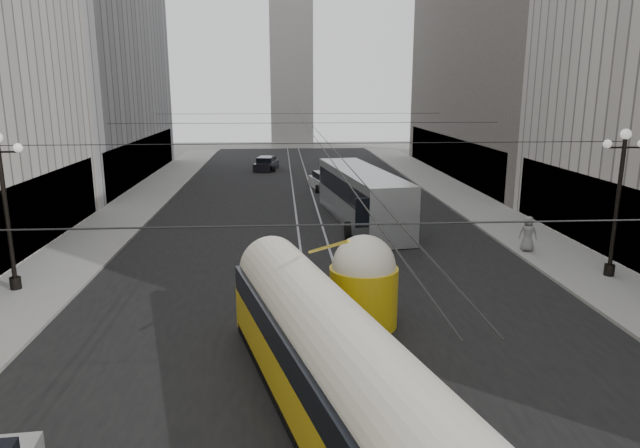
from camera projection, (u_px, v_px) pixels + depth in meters
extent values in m
cube|color=black|center=(307.00, 213.00, 38.28)|extent=(20.00, 85.00, 0.02)
cube|color=gray|center=(138.00, 204.00, 40.86)|extent=(4.00, 72.00, 0.15)
cube|color=gray|center=(465.00, 200.00, 42.46)|extent=(4.00, 72.00, 0.15)
cube|color=gray|center=(296.00, 213.00, 38.23)|extent=(0.12, 85.00, 0.04)
cube|color=gray|center=(318.00, 213.00, 38.33)|extent=(0.12, 85.00, 0.04)
cube|color=black|center=(36.00, 214.00, 28.63)|extent=(0.10, 18.00, 3.60)
cube|color=#999999|center=(65.00, 18.00, 48.75)|extent=(12.00, 28.00, 28.00)
cube|color=black|center=(145.00, 158.00, 51.92)|extent=(0.10, 25.20, 3.60)
cube|color=black|center=(596.00, 214.00, 28.57)|extent=(0.10, 18.00, 3.60)
cube|color=black|center=(448.00, 155.00, 53.80)|extent=(0.10, 28.80, 3.60)
cube|color=#B2AFA8|center=(291.00, 61.00, 81.60)|extent=(6.00, 6.00, 24.00)
cylinder|color=black|center=(7.00, 217.00, 22.64)|extent=(0.18, 0.18, 6.00)
cylinder|color=black|center=(16.00, 283.00, 23.28)|extent=(0.44, 0.44, 0.50)
sphere|color=white|center=(18.00, 148.00, 22.05)|extent=(0.36, 0.36, 0.36)
cylinder|color=black|center=(617.00, 209.00, 24.32)|extent=(0.18, 0.18, 6.00)
cylinder|color=black|center=(609.00, 270.00, 24.96)|extent=(0.44, 0.44, 0.50)
cylinder|color=black|center=(624.00, 147.00, 23.72)|extent=(1.60, 0.08, 0.08)
sphere|color=white|center=(626.00, 134.00, 23.59)|extent=(0.44, 0.44, 0.44)
sphere|color=white|center=(607.00, 144.00, 23.63)|extent=(0.36, 0.36, 0.36)
cylinder|color=black|center=(386.00, 224.00, 9.23)|extent=(25.00, 0.03, 0.03)
cylinder|color=black|center=(323.00, 143.00, 22.82)|extent=(25.00, 0.03, 0.03)
cylinder|color=black|center=(307.00, 123.00, 36.41)|extent=(25.00, 0.03, 0.03)
cylinder|color=black|center=(299.00, 114.00, 49.99)|extent=(25.00, 0.03, 0.03)
cylinder|color=black|center=(304.00, 122.00, 40.34)|extent=(0.03, 72.00, 0.03)
cylinder|color=black|center=(310.00, 122.00, 40.36)|extent=(0.03, 72.00, 0.03)
cube|color=gold|center=(334.00, 391.00, 13.87)|extent=(5.58, 13.06, 1.56)
cube|color=black|center=(333.00, 418.00, 14.04)|extent=(5.48, 12.69, 0.28)
cube|color=black|center=(334.00, 353.00, 13.63)|extent=(5.55, 12.88, 0.78)
cylinder|color=silver|center=(334.00, 342.00, 13.57)|extent=(5.26, 12.80, 2.12)
cylinder|color=gold|center=(363.00, 297.00, 19.90)|extent=(2.39, 2.39, 2.12)
sphere|color=silver|center=(364.00, 266.00, 19.65)|extent=(2.21, 2.21, 2.21)
cube|color=#A6A9AB|center=(361.00, 196.00, 35.15)|extent=(4.32, 13.12, 3.22)
cube|color=black|center=(362.00, 188.00, 35.03)|extent=(4.28, 12.67, 1.18)
cube|color=black|center=(379.00, 212.00, 28.87)|extent=(2.46, 0.42, 1.50)
cylinder|color=black|center=(348.00, 231.00, 31.14)|extent=(0.30, 1.07, 1.07)
cylinder|color=black|center=(396.00, 231.00, 31.32)|extent=(0.30, 1.07, 1.07)
cylinder|color=black|center=(333.00, 201.00, 39.51)|extent=(0.30, 1.07, 1.07)
cylinder|color=black|center=(372.00, 201.00, 39.69)|extent=(0.30, 1.07, 1.07)
cube|color=white|center=(326.00, 184.00, 47.12)|extent=(2.77, 4.83, 0.80)
cube|color=black|center=(326.00, 177.00, 46.99)|extent=(2.12, 2.78, 0.76)
cylinder|color=black|center=(317.00, 189.00, 45.61)|extent=(0.22, 0.65, 0.65)
cylinder|color=black|center=(338.00, 189.00, 45.72)|extent=(0.22, 0.65, 0.65)
cylinder|color=black|center=(315.00, 183.00, 48.60)|extent=(0.22, 0.65, 0.65)
cylinder|color=black|center=(334.00, 182.00, 48.71)|extent=(0.22, 0.65, 0.65)
cube|color=black|center=(266.00, 166.00, 58.37)|extent=(2.60, 4.56, 0.76)
cube|color=black|center=(266.00, 160.00, 58.25)|extent=(2.00, 2.63, 0.72)
cylinder|color=black|center=(258.00, 169.00, 56.94)|extent=(0.22, 0.61, 0.61)
cylinder|color=black|center=(274.00, 169.00, 57.04)|extent=(0.22, 0.61, 0.61)
cylinder|color=black|center=(259.00, 165.00, 59.77)|extent=(0.22, 0.61, 0.61)
cylinder|color=black|center=(274.00, 165.00, 59.88)|extent=(0.22, 0.61, 0.61)
imported|color=slate|center=(528.00, 234.00, 28.56)|extent=(1.02, 0.84, 1.79)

